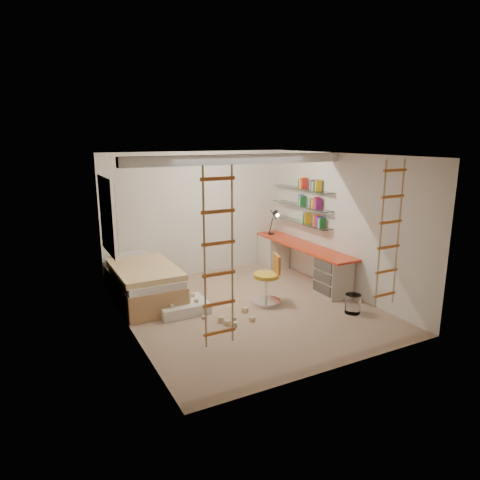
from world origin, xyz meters
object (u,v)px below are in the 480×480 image
desk (301,261)px  bed (143,283)px  play_platform (179,304)px  swivel_chair (268,285)px

desk → bed: bearing=173.5°
bed → play_platform: 0.92m
desk → swivel_chair: swivel_chair is taller
desk → swivel_chair: (-1.29, -0.80, -0.08)m
bed → desk: bearing=-6.5°
desk → bed: (-3.20, 0.36, -0.07)m
desk → bed: desk is taller
desk → play_platform: 2.86m
play_platform → bed: bearing=115.2°
bed → swivel_chair: swivel_chair is taller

